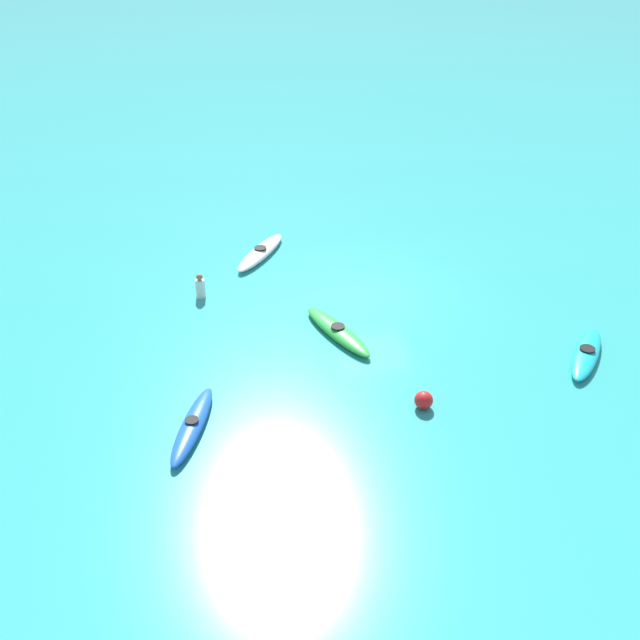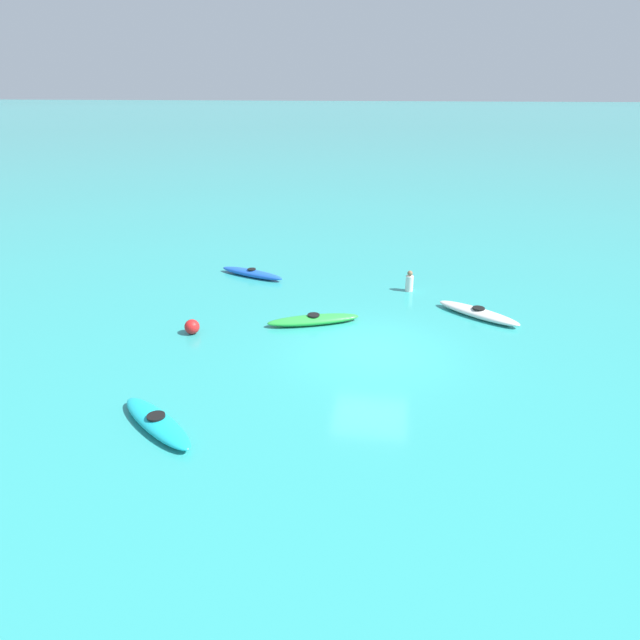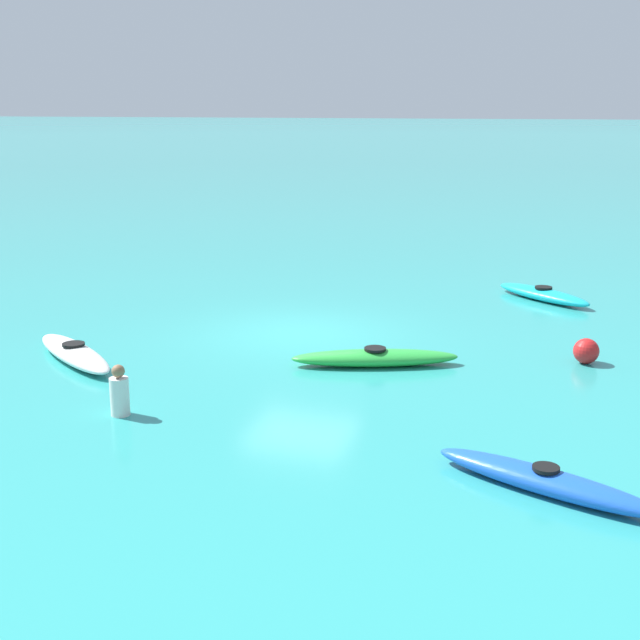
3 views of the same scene
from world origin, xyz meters
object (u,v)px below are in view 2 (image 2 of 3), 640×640
kayak_cyan (157,422)px  kayak_green (314,320)px  person_near_shore (409,282)px  kayak_blue (252,273)px  buoy_red (192,327)px  kayak_white (478,313)px

kayak_cyan → kayak_green: (7.03, -2.78, -0.00)m
person_near_shore → kayak_cyan: bearing=150.9°
kayak_cyan → kayak_blue: (11.83, 0.82, -0.00)m
kayak_green → buoy_red: (-1.46, 3.99, 0.09)m
kayak_cyan → buoy_red: (5.56, 1.20, 0.09)m
person_near_shore → kayak_white: bearing=-133.9°
kayak_white → person_near_shore: person_near_shore is taller
kayak_cyan → buoy_red: buoy_red is taller
kayak_blue → person_near_shore: bearing=-96.4°
kayak_cyan → kayak_blue: size_ratio=0.88×
kayak_green → kayak_white: 6.10m
kayak_green → person_near_shore: 5.24m
kayak_blue → kayak_white: same height
kayak_cyan → kayak_white: 12.22m
kayak_blue → buoy_red: 6.28m
kayak_cyan → person_near_shore: (11.04, -6.14, 0.22)m
kayak_green → person_near_shore: (4.02, -3.35, 0.22)m
kayak_green → kayak_cyan: bearing=158.4°
kayak_blue → person_near_shore: (-0.78, -6.95, 0.22)m
kayak_cyan → kayak_green: bearing=-21.6°
kayak_green → kayak_blue: 6.00m
kayak_white → buoy_red: size_ratio=5.99×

